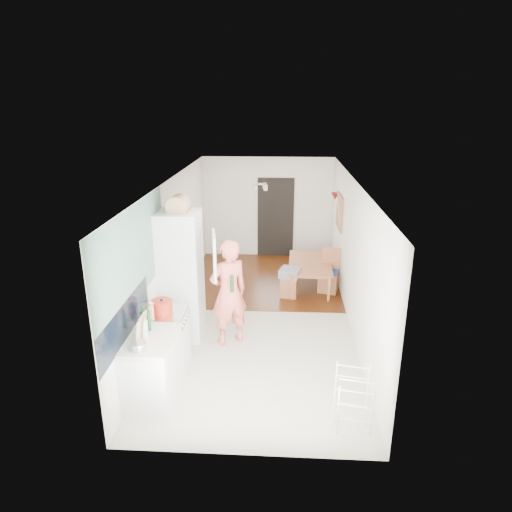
# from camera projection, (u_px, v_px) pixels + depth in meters

# --- Properties ---
(room_shell) EXTENTS (3.20, 7.00, 2.50)m
(room_shell) POSITION_uv_depth(u_px,v_px,m) (261.00, 252.00, 8.05)
(room_shell) COLOR white
(room_shell) RESTS_ON ground
(floor) EXTENTS (3.20, 7.00, 0.01)m
(floor) POSITION_uv_depth(u_px,v_px,m) (261.00, 316.00, 8.45)
(floor) COLOR beige
(floor) RESTS_ON ground
(wood_floor_overlay) EXTENTS (3.20, 3.30, 0.01)m
(wood_floor_overlay) POSITION_uv_depth(u_px,v_px,m) (265.00, 279.00, 10.20)
(wood_floor_overlay) COLOR #50220D
(wood_floor_overlay) RESTS_ON room_shell
(sage_wall_panel) EXTENTS (0.02, 3.00, 1.30)m
(sage_wall_panel) POSITION_uv_depth(u_px,v_px,m) (134.00, 255.00, 6.05)
(sage_wall_panel) COLOR slate
(sage_wall_panel) RESTS_ON room_shell
(tile_splashback) EXTENTS (0.02, 1.90, 0.50)m
(tile_splashback) POSITION_uv_depth(u_px,v_px,m) (126.00, 321.00, 5.76)
(tile_splashback) COLOR black
(tile_splashback) RESTS_ON room_shell
(doorway_recess) EXTENTS (0.90, 0.04, 2.00)m
(doorway_recess) POSITION_uv_depth(u_px,v_px,m) (276.00, 218.00, 11.40)
(doorway_recess) COLOR black
(doorway_recess) RESTS_ON room_shell
(base_cabinet) EXTENTS (0.60, 0.90, 0.86)m
(base_cabinet) POSITION_uv_depth(u_px,v_px,m) (152.00, 371.00, 5.98)
(base_cabinet) COLOR silver
(base_cabinet) RESTS_ON room_shell
(worktop) EXTENTS (0.62, 0.92, 0.06)m
(worktop) POSITION_uv_depth(u_px,v_px,m) (150.00, 340.00, 5.83)
(worktop) COLOR beige
(worktop) RESTS_ON room_shell
(range_cooker) EXTENTS (0.60, 0.60, 0.88)m
(range_cooker) POSITION_uv_depth(u_px,v_px,m) (166.00, 342.00, 6.68)
(range_cooker) COLOR silver
(range_cooker) RESTS_ON room_shell
(cooker_top) EXTENTS (0.60, 0.60, 0.04)m
(cooker_top) POSITION_uv_depth(u_px,v_px,m) (164.00, 313.00, 6.53)
(cooker_top) COLOR silver
(cooker_top) RESTS_ON room_shell
(fridge_housing) EXTENTS (0.66, 0.66, 2.15)m
(fridge_housing) POSITION_uv_depth(u_px,v_px,m) (181.00, 276.00, 7.44)
(fridge_housing) COLOR silver
(fridge_housing) RESTS_ON room_shell
(fridge_door) EXTENTS (0.14, 0.56, 0.70)m
(fridge_door) POSITION_uv_depth(u_px,v_px,m) (214.00, 255.00, 6.97)
(fridge_door) COLOR silver
(fridge_door) RESTS_ON room_shell
(fridge_interior) EXTENTS (0.02, 0.52, 0.66)m
(fridge_interior) POSITION_uv_depth(u_px,v_px,m) (198.00, 249.00, 7.27)
(fridge_interior) COLOR white
(fridge_interior) RESTS_ON room_shell
(pinboard) EXTENTS (0.03, 0.90, 0.70)m
(pinboard) POSITION_uv_depth(u_px,v_px,m) (340.00, 212.00, 9.65)
(pinboard) COLOR tan
(pinboard) RESTS_ON room_shell
(pinboard_frame) EXTENTS (0.00, 0.94, 0.74)m
(pinboard_frame) POSITION_uv_depth(u_px,v_px,m) (339.00, 212.00, 9.65)
(pinboard_frame) COLOR #A05D3A
(pinboard_frame) RESTS_ON room_shell
(wall_sconce) EXTENTS (0.18, 0.18, 0.16)m
(wall_sconce) POSITION_uv_depth(u_px,v_px,m) (335.00, 196.00, 10.20)
(wall_sconce) COLOR maroon
(wall_sconce) RESTS_ON room_shell
(person) EXTENTS (0.91, 0.83, 2.09)m
(person) POSITION_uv_depth(u_px,v_px,m) (229.00, 283.00, 7.22)
(person) COLOR #F06A5B
(person) RESTS_ON floor
(dining_table) EXTENTS (0.80, 1.37, 0.47)m
(dining_table) POSITION_uv_depth(u_px,v_px,m) (311.00, 277.00, 9.68)
(dining_table) COLOR #A05D3A
(dining_table) RESTS_ON floor
(dining_chair) EXTENTS (0.47, 0.47, 0.90)m
(dining_chair) POSITION_uv_depth(u_px,v_px,m) (329.00, 271.00, 9.39)
(dining_chair) COLOR #A05D3A
(dining_chair) RESTS_ON floor
(stool) EXTENTS (0.38, 0.38, 0.43)m
(stool) POSITION_uv_depth(u_px,v_px,m) (289.00, 287.00, 9.22)
(stool) COLOR #A05D3A
(stool) RESTS_ON floor
(grey_drape) EXTENTS (0.48, 0.48, 0.17)m
(grey_drape) POSITION_uv_depth(u_px,v_px,m) (290.00, 273.00, 9.14)
(grey_drape) COLOR gray
(grey_drape) RESTS_ON stool
(drying_rack) EXTENTS (0.47, 0.44, 0.80)m
(drying_rack) POSITION_uv_depth(u_px,v_px,m) (353.00, 401.00, 5.42)
(drying_rack) COLOR silver
(drying_rack) RESTS_ON floor
(bread_bin) EXTENTS (0.41, 0.40, 0.18)m
(bread_bin) POSITION_uv_depth(u_px,v_px,m) (178.00, 206.00, 7.06)
(bread_bin) COLOR tan
(bread_bin) RESTS_ON fridge_housing
(red_casserole) EXTENTS (0.33, 0.33, 0.18)m
(red_casserole) POSITION_uv_depth(u_px,v_px,m) (162.00, 306.00, 6.50)
(red_casserole) COLOR red
(red_casserole) RESTS_ON cooker_top
(steel_pan) EXTENTS (0.24, 0.24, 0.10)m
(steel_pan) POSITION_uv_depth(u_px,v_px,m) (139.00, 346.00, 5.53)
(steel_pan) COLOR silver
(steel_pan) RESTS_ON worktop
(held_bottle) EXTENTS (0.06, 0.06, 0.27)m
(held_bottle) POSITION_uv_depth(u_px,v_px,m) (232.00, 284.00, 7.00)
(held_bottle) COLOR #173C1A
(held_bottle) RESTS_ON person
(bottle_a) EXTENTS (0.06, 0.06, 0.27)m
(bottle_a) POSITION_uv_depth(u_px,v_px,m) (148.00, 321.00, 5.97)
(bottle_a) COLOR #173C1A
(bottle_a) RESTS_ON worktop
(bottle_b) EXTENTS (0.07, 0.07, 0.25)m
(bottle_b) POSITION_uv_depth(u_px,v_px,m) (143.00, 319.00, 6.04)
(bottle_b) COLOR #173C1A
(bottle_b) RESTS_ON worktop
(bottle_c) EXTENTS (0.12, 0.12, 0.23)m
(bottle_c) POSITION_uv_depth(u_px,v_px,m) (144.00, 328.00, 5.82)
(bottle_c) COLOR beige
(bottle_c) RESTS_ON worktop
(pepper_mill_front) EXTENTS (0.06, 0.06, 0.22)m
(pepper_mill_front) POSITION_uv_depth(u_px,v_px,m) (150.00, 312.00, 6.29)
(pepper_mill_front) COLOR tan
(pepper_mill_front) RESTS_ON worktop
(pepper_mill_back) EXTENTS (0.07, 0.07, 0.20)m
(pepper_mill_back) POSITION_uv_depth(u_px,v_px,m) (152.00, 312.00, 6.29)
(pepper_mill_back) COLOR tan
(pepper_mill_back) RESTS_ON worktop
(chopping_boards) EXTENTS (0.06, 0.26, 0.35)m
(chopping_boards) POSITION_uv_depth(u_px,v_px,m) (141.00, 328.00, 5.71)
(chopping_boards) COLOR tan
(chopping_boards) RESTS_ON worktop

